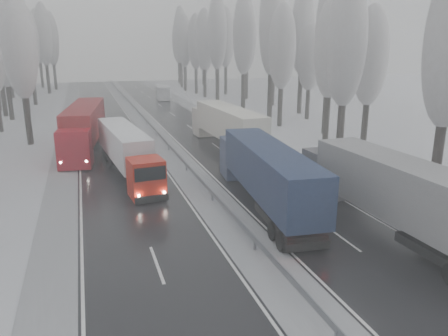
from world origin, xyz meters
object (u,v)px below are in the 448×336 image
truck_grey_tarp (395,192)px  truck_blue_box (264,170)px  truck_red_white (126,149)px  truck_cream_box (225,124)px  truck_red_red (84,125)px  box_truck_distant (163,93)px

truck_grey_tarp → truck_blue_box: 8.40m
truck_grey_tarp → truck_red_white: truck_grey_tarp is taller
truck_blue_box → truck_cream_box: 17.60m
truck_grey_tarp → truck_red_white: bearing=125.9°
truck_red_white → truck_red_red: 10.52m
truck_cream_box → truck_red_white: bearing=-150.2°
truck_cream_box → truck_red_red: 14.54m
truck_grey_tarp → box_truck_distant: size_ratio=2.33×
truck_red_white → truck_red_red: bearing=102.1°
truck_grey_tarp → truck_blue_box: truck_grey_tarp is taller
truck_grey_tarp → truck_cream_box: (-2.19, 23.97, -0.06)m
truck_cream_box → box_truck_distant: 44.38m
box_truck_distant → truck_red_red: (-15.43, -41.22, 1.27)m
truck_grey_tarp → box_truck_distant: 68.34m
truck_grey_tarp → box_truck_distant: (-0.96, 68.32, -1.22)m
truck_grey_tarp → truck_red_white: (-13.16, 17.09, -0.39)m
truck_blue_box → truck_red_red: (-11.23, 20.47, 0.16)m
truck_cream_box → truck_red_white: (-10.97, -6.88, -0.33)m
truck_red_white → truck_red_red: (-3.23, 10.01, 0.44)m
truck_blue_box → truck_cream_box: size_ratio=0.98×
truck_cream_box → truck_grey_tarp: bearing=-87.0°
truck_grey_tarp → truck_red_red: (-16.39, 27.10, 0.05)m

